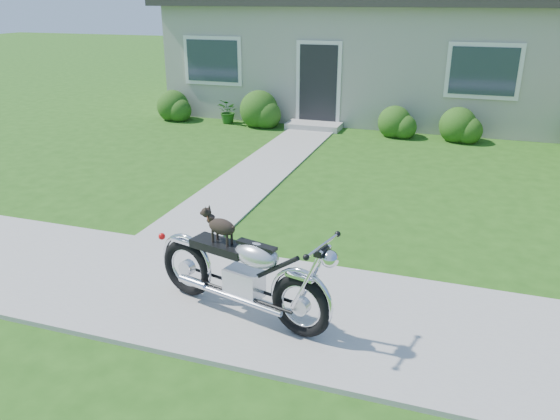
# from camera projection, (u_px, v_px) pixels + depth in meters

# --- Properties ---
(ground) EXTENTS (80.00, 80.00, 0.00)m
(ground) POSITION_uv_depth(u_px,v_px,m) (240.00, 300.00, 6.23)
(ground) COLOR #235114
(ground) RESTS_ON ground
(sidewalk) EXTENTS (24.00, 2.20, 0.04)m
(sidewalk) POSITION_uv_depth(u_px,v_px,m) (240.00, 298.00, 6.22)
(sidewalk) COLOR #9E9B93
(sidewalk) RESTS_ON ground
(walkway) EXTENTS (1.20, 8.00, 0.03)m
(walkway) POSITION_uv_depth(u_px,v_px,m) (266.00, 166.00, 11.08)
(walkway) COLOR #9E9B93
(walkway) RESTS_ON ground
(house) EXTENTS (12.60, 7.03, 4.50)m
(house) POSITION_uv_depth(u_px,v_px,m) (395.00, 36.00, 16.02)
(house) COLOR #ABA79B
(house) RESTS_ON ground
(shrub_row) EXTENTS (11.42, 1.03, 1.03)m
(shrub_row) POSITION_uv_depth(u_px,v_px,m) (370.00, 118.00, 13.59)
(shrub_row) COLOR #254E14
(shrub_row) RESTS_ON ground
(potted_plant_left) EXTENTS (0.78, 0.75, 0.66)m
(potted_plant_left) POSITION_uv_depth(u_px,v_px,m) (229.00, 111.00, 14.81)
(potted_plant_left) COLOR #1D5015
(potted_plant_left) RESTS_ON ground
(potted_plant_right) EXTENTS (0.54, 0.54, 0.69)m
(potted_plant_right) POSITION_uv_depth(u_px,v_px,m) (391.00, 122.00, 13.50)
(potted_plant_right) COLOR #1B5E1A
(potted_plant_right) RESTS_ON ground
(motorcycle_with_dog) EXTENTS (2.19, 0.86, 1.13)m
(motorcycle_with_dog) POSITION_uv_depth(u_px,v_px,m) (243.00, 273.00, 5.69)
(motorcycle_with_dog) COLOR black
(motorcycle_with_dog) RESTS_ON sidewalk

